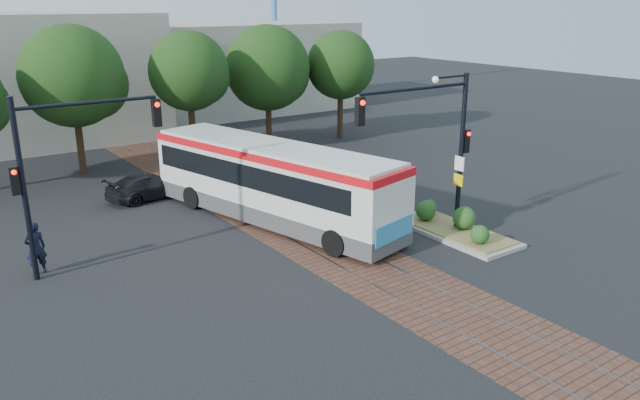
{
  "coord_description": "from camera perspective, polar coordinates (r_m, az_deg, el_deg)",
  "views": [
    {
      "loc": [
        -12.7,
        -16.64,
        8.72
      ],
      "look_at": [
        0.14,
        1.52,
        1.6
      ],
      "focal_mm": 35.0,
      "sensor_mm": 36.0,
      "label": 1
    }
  ],
  "objects": [
    {
      "name": "ground",
      "position": [
        22.68,
        1.94,
        -4.88
      ],
      "size": [
        120.0,
        120.0,
        0.0
      ],
      "primitive_type": "plane",
      "color": "black",
      "rests_on": "ground"
    },
    {
      "name": "trackbed",
      "position": [
        25.76,
        -3.44,
        -2.06
      ],
      "size": [
        3.6,
        40.0,
        0.02
      ],
      "color": "brown",
      "rests_on": "ground"
    },
    {
      "name": "tree_row",
      "position": [
        36.08,
        -12.6,
        11.18
      ],
      "size": [
        26.4,
        5.6,
        7.67
      ],
      "color": "#382314",
      "rests_on": "ground"
    },
    {
      "name": "warehouses",
      "position": [
        47.25,
        -20.49,
        10.7
      ],
      "size": [
        40.0,
        13.0,
        8.0
      ],
      "color": "#ADA899",
      "rests_on": "ground"
    },
    {
      "name": "city_bus",
      "position": [
        25.47,
        -4.44,
        1.93
      ],
      "size": [
        5.28,
        12.32,
        3.23
      ],
      "rotation": [
        0.0,
        0.0,
        0.23
      ],
      "color": "#424244",
      "rests_on": "ground"
    },
    {
      "name": "traffic_island",
      "position": [
        25.01,
        12.06,
        -2.27
      ],
      "size": [
        2.2,
        5.2,
        1.13
      ],
      "color": "gray",
      "rests_on": "ground"
    },
    {
      "name": "signal_pole_main",
      "position": [
        23.36,
        10.89,
        6.17
      ],
      "size": [
        5.49,
        0.46,
        6.0
      ],
      "color": "black",
      "rests_on": "ground"
    },
    {
      "name": "signal_pole_left",
      "position": [
        21.64,
        -22.8,
        3.38
      ],
      "size": [
        4.99,
        0.34,
        6.0
      ],
      "color": "black",
      "rests_on": "ground"
    },
    {
      "name": "officer",
      "position": [
        22.73,
        -24.58,
        -4.03
      ],
      "size": [
        0.69,
        0.48,
        1.83
      ],
      "primitive_type": "imported",
      "rotation": [
        0.0,
        0.0,
        3.2
      ],
      "color": "black",
      "rests_on": "ground"
    },
    {
      "name": "parked_car",
      "position": [
        29.8,
        -15.33,
        1.26
      ],
      "size": [
        4.26,
        2.31,
        1.17
      ],
      "primitive_type": "imported",
      "rotation": [
        0.0,
        0.0,
        1.74
      ],
      "color": "black",
      "rests_on": "ground"
    }
  ]
}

